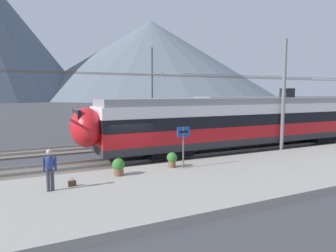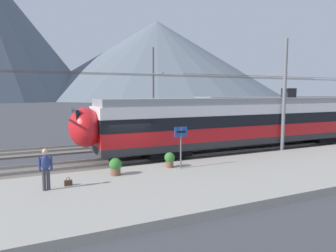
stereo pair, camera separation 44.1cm
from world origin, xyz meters
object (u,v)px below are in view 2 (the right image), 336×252
object	(u,v)px
platform_sign	(181,138)
handbag_beside_passenger	(68,183)
catenary_mast_mid	(283,95)
passenger_walking	(46,167)
catenary_mast_far_side	(154,93)
train_near_platform	(246,120)
potted_plant_platform_edge	(115,166)
potted_plant_by_shelter	(170,159)
train_far_track	(321,111)

from	to	relation	value
platform_sign	handbag_beside_passenger	world-z (taller)	platform_sign
catenary_mast_mid	passenger_walking	distance (m)	16.05
catenary_mast_mid	catenary_mast_far_side	bearing A→B (deg)	123.07
train_near_platform	potted_plant_platform_edge	bearing A→B (deg)	-161.44
handbag_beside_passenger	potted_plant_platform_edge	size ratio (longest dim) A/B	0.43
train_near_platform	catenary_mast_mid	xyz separation A→B (m)	(1.79, -1.61, 1.84)
potted_plant_by_shelter	potted_plant_platform_edge	bearing A→B (deg)	-174.58
train_near_platform	potted_plant_platform_edge	world-z (taller)	train_near_platform
passenger_walking	train_far_track	bearing A→B (deg)	19.62
platform_sign	potted_plant_platform_edge	xyz separation A→B (m)	(-3.40, 0.14, -1.13)
catenary_mast_mid	catenary_mast_far_side	distance (m)	10.84
train_near_platform	passenger_walking	size ratio (longest dim) A/B	14.36
train_near_platform	handbag_beside_passenger	xyz separation A→B (m)	(-12.86, -4.33, -1.78)
catenary_mast_mid	potted_plant_by_shelter	size ratio (longest dim) A/B	58.42
train_near_platform	catenary_mast_mid	size ratio (longest dim) A/B	0.52
potted_plant_by_shelter	catenary_mast_far_side	bearing A→B (deg)	71.88
catenary_mast_far_side	passenger_walking	size ratio (longest dim) A/B	27.54
catenary_mast_mid	platform_sign	distance (m)	9.49
train_near_platform	catenary_mast_far_side	bearing A→B (deg)	118.87
catenary_mast_mid	platform_sign	world-z (taller)	catenary_mast_mid
catenary_mast_far_side	potted_plant_by_shelter	xyz separation A→B (m)	(-3.52, -10.76, -3.44)
catenary_mast_mid	potted_plant_platform_edge	size ratio (longest dim) A/B	56.90
catenary_mast_mid	handbag_beside_passenger	xyz separation A→B (m)	(-14.65, -2.72, -3.62)
train_near_platform	passenger_walking	xyz separation A→B (m)	(-13.73, -4.60, -0.96)
train_far_track	potted_plant_by_shelter	world-z (taller)	train_far_track
train_near_platform	platform_sign	bearing A→B (deg)	-152.82
platform_sign	passenger_walking	distance (m)	6.61
catenary_mast_mid	potted_plant_platform_edge	xyz separation A→B (m)	(-12.41, -1.96, -3.29)
train_far_track	potted_plant_platform_edge	distance (m)	27.06
train_far_track	potted_plant_by_shelter	size ratio (longest dim) A/B	41.66
handbag_beside_passenger	potted_plant_platform_edge	distance (m)	2.39
catenary_mast_far_side	catenary_mast_mid	bearing A→B (deg)	-56.93
potted_plant_by_shelter	platform_sign	bearing A→B (deg)	-43.93
potted_plant_by_shelter	train_far_track	bearing A→B (deg)	21.52
handbag_beside_passenger	train_far_track	bearing A→B (deg)	19.69
train_far_track	catenary_mast_far_side	world-z (taller)	catenary_mast_far_side
passenger_walking	potted_plant_by_shelter	xyz separation A→B (m)	(6.08, 1.32, -0.48)
catenary_mast_mid	potted_plant_by_shelter	distance (m)	10.13
train_far_track	handbag_beside_passenger	bearing A→B (deg)	-160.31
catenary_mast_mid	potted_plant_by_shelter	xyz separation A→B (m)	(-9.44, -1.68, -3.28)
train_near_platform	train_far_track	size ratio (longest dim) A/B	0.73
handbag_beside_passenger	potted_plant_by_shelter	bearing A→B (deg)	11.32
platform_sign	potted_plant_platform_edge	distance (m)	3.59
catenary_mast_mid	train_near_platform	bearing A→B (deg)	138.13
catenary_mast_far_side	train_near_platform	bearing A→B (deg)	-61.13
train_near_platform	catenary_mast_far_side	xyz separation A→B (m)	(-4.12, 7.48, 2.00)
catenary_mast_far_side	platform_sign	distance (m)	11.83
potted_plant_platform_edge	passenger_walking	bearing A→B (deg)	-161.58
train_far_track	train_near_platform	bearing A→B (deg)	-159.38
catenary_mast_far_side	handbag_beside_passenger	distance (m)	15.17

